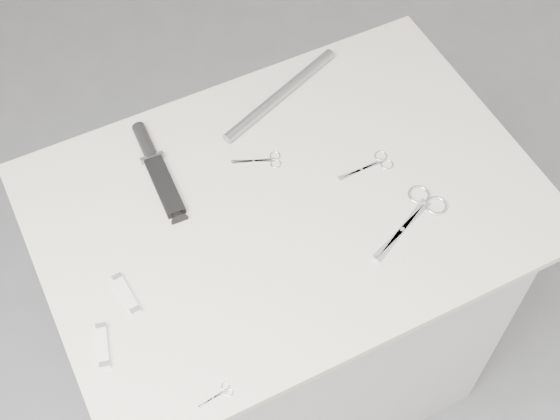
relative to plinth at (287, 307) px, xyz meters
name	(u,v)px	position (x,y,z in m)	size (l,w,h in m)	color
ground	(286,376)	(0.00, 0.00, -0.46)	(4.00, 4.00, 0.01)	gray
plinth	(287,307)	(0.00, 0.00, 0.00)	(0.90, 0.60, 0.90)	silver
display_board	(288,204)	(0.00, 0.00, 0.46)	(1.00, 0.70, 0.02)	beige
large_shears	(418,211)	(0.22, -0.14, 0.47)	(0.20, 0.13, 0.01)	white
embroidery_scissors_a	(374,164)	(0.20, 0.00, 0.47)	(0.12, 0.05, 0.00)	white
embroidery_scissors_b	(265,160)	(0.00, 0.11, 0.47)	(0.10, 0.06, 0.00)	white
tiny_scissors	(220,394)	(-0.29, -0.31, 0.47)	(0.06, 0.03, 0.00)	white
sheathed_knife	(155,165)	(-0.21, 0.20, 0.48)	(0.06, 0.25, 0.03)	black
pocket_knife_a	(126,294)	(-0.36, -0.06, 0.48)	(0.03, 0.09, 0.01)	#EEE4D0
pocket_knife_b	(103,346)	(-0.44, -0.13, 0.48)	(0.04, 0.09, 0.01)	#EEE4D0
metal_rail	(280,94)	(0.11, 0.25, 0.48)	(0.02, 0.02, 0.34)	gray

